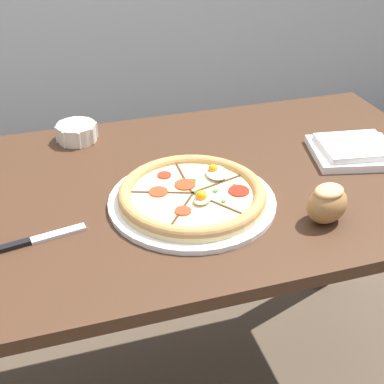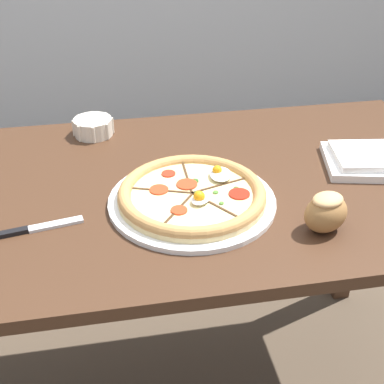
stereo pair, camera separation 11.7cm
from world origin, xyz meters
TOP-DOWN VIEW (x-y plane):
  - dining_table at (0.00, 0.00)m, footprint 1.47×0.78m
  - pizza at (0.04, -0.09)m, footprint 0.37×0.37m
  - ramekin_bowl at (-0.17, 0.30)m, footprint 0.11×0.11m
  - napkin_folded at (0.50, 0.00)m, footprint 0.24×0.22m
  - bread_piece_near at (0.29, -0.24)m, footprint 0.11×0.10m
  - knife_main at (-0.30, -0.13)m, footprint 0.19×0.05m

SIDE VIEW (x-z plane):
  - dining_table at x=0.00m, z-range 0.28..1.04m
  - knife_main at x=-0.30m, z-range 0.77..0.78m
  - napkin_folded at x=0.50m, z-range 0.76..0.80m
  - pizza at x=0.04m, z-range 0.76..0.81m
  - ramekin_bowl at x=-0.17m, z-range 0.77..0.82m
  - bread_piece_near at x=0.29m, z-range 0.77..0.85m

